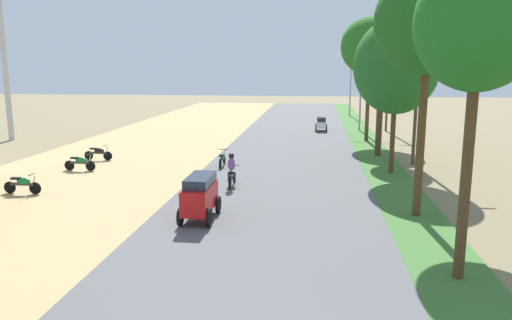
# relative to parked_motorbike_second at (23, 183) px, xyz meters

# --- Properties ---
(parked_motorbike_second) EXTENTS (1.80, 0.54, 0.94)m
(parked_motorbike_second) POSITION_rel_parked_motorbike_second_xyz_m (0.00, 0.00, 0.00)
(parked_motorbike_second) COLOR black
(parked_motorbike_second) RESTS_ON dirt_shoulder
(parked_motorbike_third) EXTENTS (1.80, 0.54, 0.94)m
(parked_motorbike_third) POSITION_rel_parked_motorbike_second_xyz_m (0.24, 5.13, 0.00)
(parked_motorbike_third) COLOR black
(parked_motorbike_third) RESTS_ON dirt_shoulder
(parked_motorbike_fourth) EXTENTS (1.80, 0.54, 0.94)m
(parked_motorbike_fourth) POSITION_rel_parked_motorbike_second_xyz_m (-0.09, 8.23, 0.00)
(parked_motorbike_fourth) COLOR black
(parked_motorbike_fourth) RESTS_ON dirt_shoulder
(median_tree_nearest) EXTENTS (3.21, 3.21, 8.61)m
(median_tree_nearest) POSITION_rel_parked_motorbike_second_xyz_m (17.28, -7.03, 6.31)
(median_tree_nearest) COLOR #4C351E
(median_tree_nearest) RESTS_ON median_strip
(median_tree_second) EXTENTS (3.95, 3.95, 9.38)m
(median_tree_second) POSITION_rel_parked_motorbike_second_xyz_m (17.28, -1.18, 6.87)
(median_tree_second) COLOR #4C351E
(median_tree_second) RESTS_ON median_strip
(median_tree_third) EXTENTS (4.50, 4.50, 8.29)m
(median_tree_third) POSITION_rel_parked_motorbike_second_xyz_m (17.44, 6.70, 5.26)
(median_tree_third) COLOR #4C351E
(median_tree_third) RESTS_ON median_strip
(median_tree_fourth) EXTENTS (3.07, 3.07, 7.75)m
(median_tree_fourth) POSITION_rel_parked_motorbike_second_xyz_m (17.37, 11.98, 5.21)
(median_tree_fourth) COLOR #4C351E
(median_tree_fourth) RESTS_ON median_strip
(median_tree_fifth) EXTENTS (4.44, 4.44, 9.45)m
(median_tree_fifth) POSITION_rel_parked_motorbike_second_xyz_m (17.28, 18.60, 6.73)
(median_tree_fifth) COLOR #4C351E
(median_tree_fifth) RESTS_ON median_strip
(streetlamp_near) EXTENTS (3.16, 0.20, 7.41)m
(streetlamp_near) POSITION_rel_parked_motorbike_second_xyz_m (17.27, 24.90, 3.80)
(streetlamp_near) COLOR gray
(streetlamp_near) RESTS_ON median_strip
(streetlamp_mid) EXTENTS (3.16, 0.20, 7.21)m
(streetlamp_mid) POSITION_rel_parked_motorbike_second_xyz_m (17.27, 38.39, 3.70)
(streetlamp_mid) COLOR gray
(streetlamp_mid) RESTS_ON median_strip
(utility_pole_near) EXTENTS (1.80, 0.20, 9.58)m
(utility_pole_near) POSITION_rel_parked_motorbike_second_xyz_m (19.12, 9.46, 4.43)
(utility_pole_near) COLOR brown
(utility_pole_near) RESTS_ON ground
(utility_pole_far) EXTENTS (1.80, 0.20, 8.69)m
(utility_pole_far) POSITION_rel_parked_motorbike_second_xyz_m (19.66, 25.03, 3.98)
(utility_pole_far) COLOR brown
(utility_pole_far) RESTS_ON ground
(car_van_red) EXTENTS (1.19, 2.41, 1.67)m
(car_van_red) POSITION_rel_parked_motorbike_second_xyz_m (8.95, -2.75, 0.47)
(car_van_red) COLOR red
(car_van_red) RESTS_ON road_strip
(car_hatchback_white) EXTENTS (1.04, 2.00, 1.23)m
(car_hatchback_white) POSITION_rel_parked_motorbike_second_xyz_m (13.80, 23.80, 0.19)
(car_hatchback_white) COLOR silver
(car_hatchback_white) RESTS_ON road_strip
(motorbike_foreground_rider) EXTENTS (0.54, 1.80, 1.66)m
(motorbike_foreground_rider) POSITION_rel_parked_motorbike_second_xyz_m (9.29, 2.50, 0.30)
(motorbike_foreground_rider) COLOR black
(motorbike_foreground_rider) RESTS_ON road_strip
(motorbike_ahead_second) EXTENTS (0.54, 1.80, 0.94)m
(motorbike_ahead_second) POSITION_rel_parked_motorbike_second_xyz_m (7.93, 7.17, 0.02)
(motorbike_ahead_second) COLOR black
(motorbike_ahead_second) RESTS_ON road_strip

